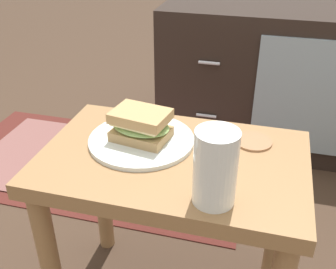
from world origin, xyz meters
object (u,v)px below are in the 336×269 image
(beer_glass, at_px, (215,169))
(tv_cabinet, at_px, (280,77))
(sandwich_front, at_px, (141,125))
(coaster, at_px, (253,141))
(plate, at_px, (141,140))

(beer_glass, bearing_deg, tv_cabinet, 83.98)
(sandwich_front, relative_size, coaster, 1.73)
(beer_glass, bearing_deg, plate, 139.96)
(plate, relative_size, beer_glass, 1.66)
(sandwich_front, xyz_separation_m, beer_glass, (0.19, -0.16, 0.02))
(tv_cabinet, relative_size, plate, 4.11)
(tv_cabinet, bearing_deg, sandwich_front, -108.17)
(tv_cabinet, xyz_separation_m, coaster, (-0.06, -0.85, 0.17))
(beer_glass, bearing_deg, sandwich_front, 139.96)
(plate, distance_m, beer_glass, 0.25)
(plate, relative_size, coaster, 2.84)
(sandwich_front, bearing_deg, beer_glass, -40.04)
(sandwich_front, height_order, coaster, sandwich_front)
(plate, relative_size, sandwich_front, 1.64)
(tv_cabinet, height_order, beer_glass, beer_glass)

